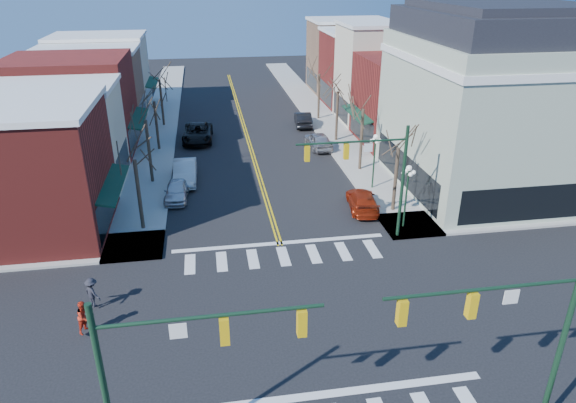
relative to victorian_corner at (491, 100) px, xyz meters
name	(u,v)px	position (x,y,z in m)	size (l,w,h in m)	color
ground	(304,322)	(-16.50, -14.50, -6.66)	(160.00, 160.00, 0.00)	black
sidewalk_left	(149,177)	(-25.25, 5.50, -6.58)	(3.50, 70.00, 0.15)	#9E9B93
sidewalk_right	(360,165)	(-7.75, 5.50, -6.58)	(3.50, 70.00, 0.15)	#9E9B93
bldg_left_brick_a	(17,174)	(-32.00, -2.75, -2.66)	(10.00, 8.50, 8.00)	maroon
bldg_left_stucco_a	(50,139)	(-32.00, 5.00, -2.91)	(10.00, 7.00, 7.50)	beige
bldg_left_brick_b	(72,107)	(-32.00, 13.00, -2.41)	(10.00, 9.00, 8.50)	maroon
bldg_left_tan	(90,90)	(-32.00, 21.25, -2.76)	(10.00, 7.50, 7.80)	#956E52
bldg_left_stucco_b	(102,74)	(-32.00, 29.00, -2.56)	(10.00, 8.00, 8.20)	beige
bldg_right_brick_a	(414,101)	(-1.00, 11.25, -2.66)	(10.00, 8.50, 8.00)	maroon
bldg_right_stucco	(387,74)	(-1.00, 19.00, -1.66)	(10.00, 7.00, 10.00)	beige
bldg_right_brick_b	(366,69)	(-1.00, 26.50, -2.41)	(10.00, 8.00, 8.50)	maroon
bldg_right_tan	(348,57)	(-1.00, 34.50, -2.16)	(10.00, 8.00, 9.00)	#956E52
victorian_corner	(491,100)	(0.00, 0.00, 0.00)	(12.25, 14.25, 13.30)	#A4B199
traffic_mast_near_left	(167,368)	(-22.05, -21.90, -1.95)	(6.60, 0.28, 7.20)	#14331E
traffic_mast_near_right	(516,329)	(-10.95, -21.90, -1.95)	(6.60, 0.28, 7.20)	#14331E
traffic_mast_far_right	(374,168)	(-10.95, -7.10, -1.95)	(6.60, 0.28, 7.20)	#14331E
lamppost_corner	(407,186)	(-8.30, -6.00, -3.70)	(0.36, 0.36, 4.33)	#14331E
lamppost_midblock	(375,152)	(-8.30, 0.50, -3.70)	(0.36, 0.36, 4.33)	#14331E
tree_left_a	(139,196)	(-24.90, -3.50, -4.28)	(0.24, 0.24, 4.76)	#382B21
tree_left_b	(149,152)	(-24.90, 4.50, -4.14)	(0.24, 0.24, 5.04)	#382B21
tree_left_c	(157,126)	(-24.90, 12.50, -4.38)	(0.24, 0.24, 4.55)	#382B21
tree_left_d	(162,103)	(-24.90, 20.50, -4.21)	(0.24, 0.24, 4.90)	#382B21
tree_right_a	(395,180)	(-8.10, -3.50, -4.35)	(0.24, 0.24, 4.62)	#382B21
tree_right_b	(361,141)	(-8.10, 4.50, -4.07)	(0.24, 0.24, 5.18)	#382B21
tree_right_c	(337,117)	(-8.10, 12.50, -4.24)	(0.24, 0.24, 4.83)	#382B21
tree_right_d	(319,97)	(-8.10, 20.50, -4.17)	(0.24, 0.24, 4.97)	#382B21
car_left_near	(177,190)	(-22.90, 1.02, -5.98)	(1.61, 3.99, 1.36)	silver
car_left_mid	(185,172)	(-22.34, 4.33, -5.85)	(1.71, 4.90, 1.62)	silver
car_left_far	(198,133)	(-21.33, 14.67, -5.84)	(2.72, 5.90, 1.64)	black
car_right_near	(362,201)	(-10.10, -2.82, -6.00)	(1.85, 4.56, 1.32)	#99250D
car_right_mid	(318,140)	(-10.27, 10.67, -5.89)	(1.80, 4.49, 1.53)	#A4A4A8
car_right_far	(303,119)	(-10.29, 18.17, -5.91)	(1.59, 4.56, 1.50)	black
pedestrian_red_b	(84,317)	(-26.50, -13.70, -5.71)	(0.78, 0.61, 1.60)	red
pedestrian_dark_b	(92,292)	(-26.50, -11.74, -5.73)	(1.01, 0.58, 1.56)	black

